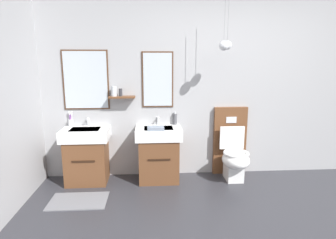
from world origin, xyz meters
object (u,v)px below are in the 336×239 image
Objects in this scene: toilet at (232,152)px; soap_dispenser at (175,119)px; vanity_sink_left at (87,154)px; toothbrush_cup at (71,122)px; folded_hand_towel at (156,128)px; vanity_sink_right at (159,152)px.

toilet is 0.95m from soap_dispenser.
vanity_sink_left is 0.51m from toothbrush_cup.
folded_hand_towel is (-1.09, -0.15, 0.40)m from toilet.
vanity_sink_right is at bearing 0.00° from vanity_sink_left.
vanity_sink_left is at bearing -171.94° from soap_dispenser.
folded_hand_towel is at bearing -172.40° from toilet.
toothbrush_cup is at bearing -179.60° from soap_dispenser.
toothbrush_cup reaches higher than vanity_sink_right.
vanity_sink_left is 3.61× the size of toothbrush_cup.
folded_hand_towel is at bearing -14.59° from toothbrush_cup.
toilet is 4.77× the size of toothbrush_cup.
folded_hand_towel is at bearing -131.79° from soap_dispenser.
toothbrush_cup reaches higher than vanity_sink_left.
soap_dispenser is at bearing 35.59° from vanity_sink_right.
vanity_sink_left is at bearing 180.00° from vanity_sink_right.
soap_dispenser reaches higher than vanity_sink_right.
toothbrush_cup is at bearing 144.87° from vanity_sink_left.
folded_hand_towel is (0.95, -0.14, 0.38)m from vanity_sink_left.
toothbrush_cup is 1.46m from soap_dispenser.
vanity_sink_right is 0.53m from soap_dispenser.
vanity_sink_right is at bearing -179.84° from toilet.
toilet is 5.28× the size of soap_dispenser.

